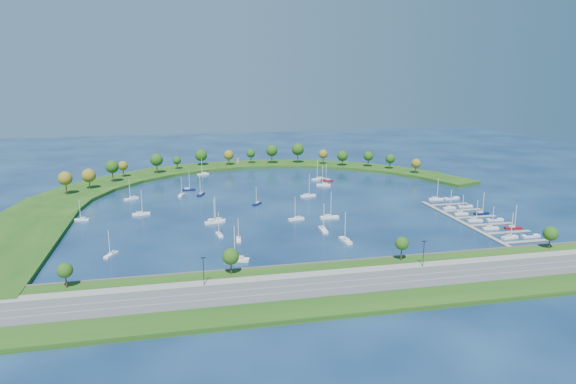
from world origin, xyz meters
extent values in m
plane|color=#07183D|center=(0.00, 0.00, 0.00)|extent=(700.00, 700.00, 0.00)
cube|color=#184512|center=(0.00, -124.00, 0.80)|extent=(420.00, 42.00, 1.60)
cube|color=#474442|center=(0.00, -102.50, 0.90)|extent=(420.00, 1.20, 1.80)
cube|color=#515154|center=(0.00, -124.00, 1.66)|extent=(420.00, 16.00, 0.12)
cube|color=gray|center=(0.00, -113.00, 1.66)|extent=(420.00, 5.00, 0.12)
cube|color=silver|center=(0.00, -126.50, 1.73)|extent=(420.00, 0.15, 0.02)
cube|color=silver|center=(0.00, -121.50, 1.73)|extent=(420.00, 0.15, 0.02)
cylinder|color=#382314|center=(-95.00, -107.00, 4.05)|extent=(0.56, 0.56, 4.90)
sphere|color=#1F4611|center=(-95.00, -107.00, 7.54)|extent=(5.20, 5.20, 5.20)
cylinder|color=#382314|center=(-40.00, -107.00, 4.22)|extent=(0.56, 0.56, 5.25)
sphere|color=#1F4611|center=(-40.00, -107.00, 8.05)|extent=(6.00, 6.00, 6.00)
cylinder|color=#382314|center=(25.00, -107.00, 4.40)|extent=(0.56, 0.56, 5.60)
sphere|color=#1F4611|center=(25.00, -107.00, 8.24)|extent=(5.20, 5.20, 5.20)
cylinder|color=#382314|center=(90.00, -107.00, 4.05)|extent=(0.56, 0.56, 4.90)
sphere|color=#1F4611|center=(90.00, -107.00, 7.70)|extent=(6.00, 6.00, 6.00)
cylinder|color=black|center=(-50.00, -115.00, 6.60)|extent=(0.24, 0.24, 10.00)
cylinder|color=black|center=(30.00, -115.00, 6.60)|extent=(0.24, 0.24, 10.00)
cube|color=#184512|center=(-126.75, 7.81, 1.00)|extent=(43.73, 48.72, 2.00)
cube|color=#184512|center=(-118.83, 37.57, 1.00)|extent=(50.23, 54.30, 2.00)
cube|color=#184512|center=(-104.03, 64.58, 1.00)|extent=(54.07, 56.09, 2.00)
cube|color=#184512|center=(-83.21, 87.27, 1.00)|extent=(55.20, 54.07, 2.00)
cube|color=#184512|center=(-57.57, 104.32, 1.00)|extent=(53.65, 48.47, 2.00)
cube|color=#184512|center=(-28.60, 114.76, 1.00)|extent=(49.62, 39.75, 2.00)
cube|color=#184512|center=(2.03, 117.98, 1.00)|extent=(44.32, 29.96, 2.00)
cube|color=#184512|center=(32.54, 113.79, 1.00)|extent=(49.49, 38.05, 2.00)
cube|color=#184512|center=(61.17, 102.44, 1.00)|extent=(51.13, 44.12, 2.00)
cube|color=#184512|center=(86.25, 84.58, 1.00)|extent=(49.19, 47.96, 2.00)
cube|color=#184512|center=(106.34, 61.24, 1.00)|extent=(43.90, 49.49, 2.00)
cube|color=#184512|center=(120.28, 33.78, 1.00)|extent=(35.67, 48.74, 2.00)
cube|color=#184512|center=(-126.75, -47.59, 0.95)|extent=(36.00, 130.81, 1.90)
cylinder|color=#382314|center=(-121.75, 34.44, 6.05)|extent=(0.56, 0.56, 8.10)
sphere|color=brown|center=(-121.75, 34.44, 11.73)|extent=(8.14, 8.14, 8.14)
cylinder|color=#382314|center=(-110.91, 47.83, 5.34)|extent=(0.56, 0.56, 6.68)
sphere|color=brown|center=(-110.91, 47.83, 10.38)|extent=(8.54, 8.54, 8.54)
cylinder|color=#382314|center=(-99.09, 65.41, 6.30)|extent=(0.56, 0.56, 8.60)
sphere|color=#1F4611|center=(-99.09, 65.41, 12.27)|extent=(8.38, 8.38, 8.38)
cylinder|color=#382314|center=(-94.03, 81.60, 5.31)|extent=(0.56, 0.56, 6.62)
sphere|color=brown|center=(-94.03, 81.60, 9.91)|extent=(6.48, 6.48, 6.48)
cylinder|color=#382314|center=(-71.89, 90.41, 5.99)|extent=(0.56, 0.56, 7.99)
sphere|color=#1F4611|center=(-71.89, 90.41, 11.78)|extent=(8.93, 8.93, 8.93)
cylinder|color=#382314|center=(-57.82, 104.40, 4.67)|extent=(0.56, 0.56, 5.33)
sphere|color=#1F4611|center=(-57.82, 104.40, 8.54)|extent=(6.03, 6.03, 6.03)
cylinder|color=#382314|center=(-39.44, 117.36, 4.94)|extent=(0.56, 0.56, 5.87)
sphere|color=#1F4611|center=(-39.44, 117.36, 9.71)|extent=(9.20, 9.20, 9.20)
cylinder|color=#382314|center=(-18.55, 113.11, 5.22)|extent=(0.56, 0.56, 6.43)
sphere|color=brown|center=(-18.55, 113.11, 9.96)|extent=(7.64, 7.64, 7.64)
cylinder|color=#382314|center=(-0.59, 117.69, 5.27)|extent=(0.56, 0.56, 6.54)
sphere|color=#1F4611|center=(-0.59, 117.69, 9.88)|extent=(6.70, 6.70, 6.70)
cylinder|color=#382314|center=(15.33, 112.86, 6.26)|extent=(0.56, 0.56, 8.52)
sphere|color=#1F4611|center=(15.33, 112.86, 12.32)|extent=(9.04, 9.04, 9.04)
cylinder|color=#382314|center=(35.79, 110.37, 6.57)|extent=(0.56, 0.56, 9.14)
sphere|color=#1F4611|center=(35.79, 110.37, 13.05)|extent=(9.57, 9.57, 9.57)
cylinder|color=#382314|center=(53.91, 100.91, 5.37)|extent=(0.56, 0.56, 6.73)
sphere|color=brown|center=(53.91, 100.91, 10.14)|extent=(7.04, 7.04, 7.04)
cylinder|color=#382314|center=(66.57, 91.50, 5.05)|extent=(0.56, 0.56, 6.09)
sphere|color=#1F4611|center=(66.57, 91.50, 9.74)|extent=(8.26, 8.26, 8.26)
cylinder|color=#382314|center=(84.53, 83.38, 5.39)|extent=(0.56, 0.56, 6.77)
sphere|color=#1F4611|center=(84.53, 83.38, 10.23)|extent=(7.30, 7.30, 7.30)
cylinder|color=#382314|center=(96.92, 71.02, 5.18)|extent=(0.56, 0.56, 6.36)
sphere|color=#1F4611|center=(96.92, 71.02, 9.75)|extent=(6.94, 6.94, 6.94)
cylinder|color=#382314|center=(108.07, 51.25, 4.96)|extent=(0.56, 0.56, 5.91)
sphere|color=brown|center=(108.07, 51.25, 9.25)|extent=(6.68, 6.68, 6.68)
cylinder|color=gray|center=(-10.60, 119.82, 3.87)|extent=(2.20, 2.20, 3.74)
cylinder|color=gray|center=(-10.60, 119.82, 5.89)|extent=(2.60, 2.60, 0.30)
cube|color=gray|center=(78.00, -61.00, 0.35)|extent=(2.20, 82.00, 0.40)
cube|color=gray|center=(90.10, -94.00, 0.35)|extent=(22.00, 2.00, 0.40)
cylinder|color=#382314|center=(101.00, -94.00, 0.60)|extent=(0.36, 0.36, 1.60)
cube|color=gray|center=(90.10, -80.80, 0.35)|extent=(22.00, 2.00, 0.40)
cylinder|color=#382314|center=(101.00, -80.80, 0.60)|extent=(0.36, 0.36, 1.60)
cube|color=gray|center=(90.10, -67.60, 0.35)|extent=(22.00, 2.00, 0.40)
cylinder|color=#382314|center=(101.00, -67.60, 0.60)|extent=(0.36, 0.36, 1.60)
cube|color=gray|center=(90.10, -54.40, 0.35)|extent=(22.00, 2.00, 0.40)
cylinder|color=#382314|center=(101.00, -54.40, 0.60)|extent=(0.36, 0.36, 1.60)
cube|color=gray|center=(90.10, -41.20, 0.35)|extent=(22.00, 2.00, 0.40)
cylinder|color=#382314|center=(101.00, -41.20, 0.60)|extent=(0.36, 0.36, 1.60)
cube|color=gray|center=(90.10, -28.00, 0.35)|extent=(22.00, 2.00, 0.40)
cylinder|color=#382314|center=(101.00, -28.00, 0.60)|extent=(0.36, 0.36, 1.60)
cube|color=white|center=(-105.00, -17.52, 0.42)|extent=(7.26, 3.17, 0.84)
cube|color=silver|center=(-104.31, -17.64, 1.14)|extent=(2.66, 1.79, 0.59)
cylinder|color=silver|center=(-105.55, -17.42, 5.58)|extent=(0.32, 0.32, 9.48)
cube|color=white|center=(-39.88, 88.21, 0.50)|extent=(8.62, 4.62, 1.00)
cube|color=silver|center=(-39.09, 88.45, 1.35)|extent=(3.25, 2.40, 0.70)
cylinder|color=silver|center=(-40.52, 88.02, 6.60)|extent=(0.32, 0.32, 11.21)
cube|color=white|center=(7.72, -59.79, 0.55)|extent=(2.88, 9.21, 1.09)
cube|color=silver|center=(7.76, -58.88, 1.48)|extent=(1.90, 3.26, 0.77)
cylinder|color=silver|center=(7.70, -60.52, 7.25)|extent=(0.32, 0.32, 12.32)
cube|color=#0B1245|center=(-14.93, -4.92, 0.42)|extent=(6.00, 6.65, 0.84)
cube|color=silver|center=(-14.48, -4.38, 1.14)|extent=(2.63, 2.77, 0.59)
cylinder|color=silver|center=(-15.29, -5.35, 5.58)|extent=(0.32, 0.32, 9.47)
cube|color=maroon|center=(41.42, 48.14, 0.50)|extent=(7.51, 7.58, 1.00)
cube|color=silver|center=(42.00, 47.55, 1.35)|extent=(3.21, 3.23, 0.70)
cylinder|color=silver|center=(40.95, 48.62, 6.63)|extent=(0.32, 0.32, 11.25)
cube|color=white|center=(-55.81, 25.40, 0.46)|extent=(4.43, 7.91, 0.92)
cube|color=silver|center=(-56.06, 24.68, 1.24)|extent=(2.26, 3.01, 0.64)
cylinder|color=silver|center=(-55.62, 25.98, 6.06)|extent=(0.32, 0.32, 10.30)
cube|color=white|center=(17.62, 6.97, 0.56)|extent=(9.61, 4.33, 1.11)
cube|color=silver|center=(16.70, 6.80, 1.50)|extent=(3.54, 2.41, 0.78)
cylinder|color=silver|center=(18.34, 7.12, 7.38)|extent=(0.32, 0.32, 12.53)
cube|color=white|center=(35.07, 34.28, 0.54)|extent=(9.29, 5.21, 1.07)
cube|color=silver|center=(35.92, 34.00, 1.45)|extent=(3.53, 2.66, 0.75)
cylinder|color=silver|center=(34.39, 34.51, 7.12)|extent=(0.32, 0.32, 12.09)
cube|color=#0B1245|center=(-51.33, 38.77, 0.51)|extent=(8.54, 2.75, 1.01)
cube|color=silver|center=(-52.17, 38.81, 1.37)|extent=(3.03, 1.79, 0.71)
cylinder|color=silver|center=(-50.66, 38.74, 6.71)|extent=(0.32, 0.32, 11.40)
cube|color=white|center=(16.64, -40.06, 0.57)|extent=(9.50, 2.76, 1.14)
cube|color=silver|center=(15.69, -40.05, 1.54)|extent=(3.34, 1.89, 0.80)
cylinder|color=silver|center=(17.39, -40.07, 7.53)|extent=(0.32, 0.32, 12.79)
cube|color=white|center=(12.93, -76.66, 0.54)|extent=(3.48, 9.27, 1.09)
cube|color=silver|center=(13.03, -77.56, 1.47)|extent=(2.10, 3.34, 0.76)
cylinder|color=silver|center=(12.85, -75.94, 7.20)|extent=(0.32, 0.32, 12.22)
cube|color=white|center=(-84.75, -73.67, 0.45)|extent=(5.30, 7.55, 0.89)
cube|color=silver|center=(-84.40, -73.01, 1.20)|extent=(2.50, 2.98, 0.62)
cylinder|color=silver|center=(-85.03, -74.19, 5.91)|extent=(0.32, 0.32, 10.04)
cube|color=white|center=(-32.39, -65.15, 0.41)|extent=(2.60, 7.06, 0.83)
cube|color=silver|center=(-32.33, -64.46, 1.12)|extent=(1.58, 2.54, 0.58)
cylinder|color=silver|center=(-32.45, -65.70, 5.49)|extent=(0.32, 0.32, 9.32)
cube|color=white|center=(-40.12, -56.52, 0.43)|extent=(3.04, 7.46, 0.87)
cube|color=silver|center=(-40.01, -57.23, 1.17)|extent=(1.77, 2.71, 0.61)
cylinder|color=silver|center=(-40.20, -55.94, 5.76)|extent=(0.32, 0.32, 9.78)
cube|color=white|center=(-0.40, -39.27, 0.49)|extent=(8.37, 3.78, 0.97)
cube|color=silver|center=(0.39, -39.11, 1.31)|extent=(3.08, 2.10, 0.68)
cylinder|color=silver|center=(-1.04, -39.39, 6.43)|extent=(0.32, 0.32, 10.92)
cube|color=white|center=(-41.37, -36.45, 0.50)|extent=(8.68, 3.85, 1.01)
cube|color=silver|center=(-42.20, -36.61, 1.36)|extent=(3.19, 2.16, 0.70)
cylinder|color=silver|center=(-40.71, -36.33, 6.67)|extent=(0.32, 0.32, 11.33)
cube|color=white|center=(-36.01, -90.00, 0.58)|extent=(10.03, 5.84, 1.16)
cube|color=silver|center=(-35.10, -90.33, 1.57)|extent=(3.83, 2.94, 0.81)
cylinder|color=silver|center=(-36.74, -89.74, 7.70)|extent=(0.32, 0.32, 13.08)
cube|color=white|center=(36.57, 53.00, 0.57)|extent=(9.92, 5.49, 1.15)
cube|color=silver|center=(37.48, 53.30, 1.55)|extent=(3.76, 2.81, 0.80)
cylinder|color=silver|center=(35.84, 52.77, 7.60)|extent=(0.32, 0.32, 12.91)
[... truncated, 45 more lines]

